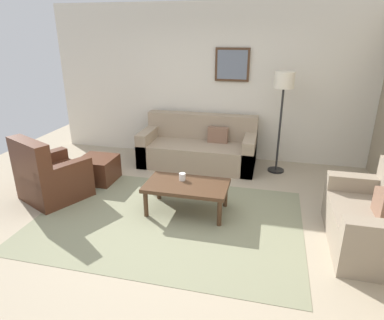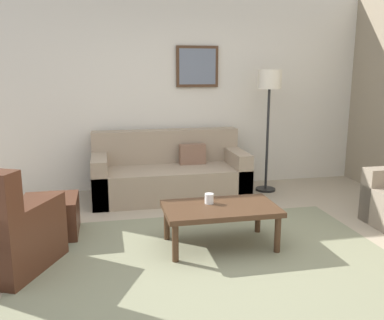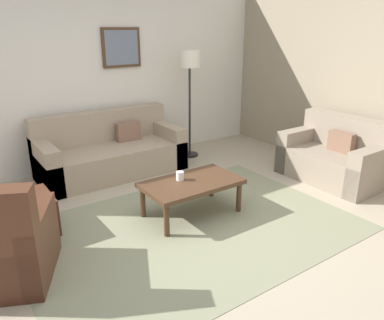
# 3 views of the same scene
# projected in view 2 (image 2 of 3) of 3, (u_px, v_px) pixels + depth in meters

# --- Properties ---
(ground_plane) EXTENTS (8.00, 8.00, 0.00)m
(ground_plane) POSITION_uv_depth(u_px,v_px,m) (208.00, 259.00, 3.82)
(ground_plane) COLOR tan
(rear_partition) EXTENTS (6.00, 0.12, 2.80)m
(rear_partition) POSITION_uv_depth(u_px,v_px,m) (165.00, 92.00, 6.01)
(rear_partition) COLOR silver
(rear_partition) RESTS_ON ground_plane
(area_rug) EXTENTS (3.42, 2.39, 0.01)m
(area_rug) POSITION_uv_depth(u_px,v_px,m) (208.00, 259.00, 3.82)
(area_rug) COLOR gray
(area_rug) RESTS_ON ground_plane
(couch_main) EXTENTS (2.05, 0.93, 0.88)m
(couch_main) POSITION_uv_depth(u_px,v_px,m) (169.00, 174.00, 5.75)
(couch_main) COLOR gray
(couch_main) RESTS_ON ground_plane
(ottoman) EXTENTS (0.56, 0.56, 0.40)m
(ottoman) POSITION_uv_depth(u_px,v_px,m) (51.00, 217.00, 4.36)
(ottoman) COLOR #4C2819
(ottoman) RESTS_ON ground_plane
(coffee_table) EXTENTS (1.10, 0.64, 0.41)m
(coffee_table) POSITION_uv_depth(u_px,v_px,m) (220.00, 211.00, 4.05)
(coffee_table) COLOR #472D1C
(coffee_table) RESTS_ON ground_plane
(cup) EXTENTS (0.09, 0.09, 0.10)m
(cup) POSITION_uv_depth(u_px,v_px,m) (209.00, 199.00, 4.11)
(cup) COLOR white
(cup) RESTS_ON coffee_table
(lamp_standing) EXTENTS (0.32, 0.32, 1.71)m
(lamp_standing) POSITION_uv_depth(u_px,v_px,m) (269.00, 92.00, 5.73)
(lamp_standing) COLOR black
(lamp_standing) RESTS_ON ground_plane
(framed_artwork) EXTENTS (0.61, 0.04, 0.58)m
(framed_artwork) POSITION_uv_depth(u_px,v_px,m) (197.00, 67.00, 5.95)
(framed_artwork) COLOR #472D1C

